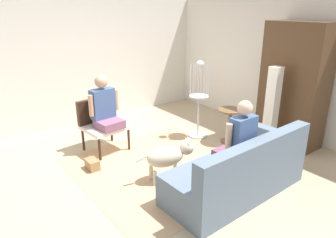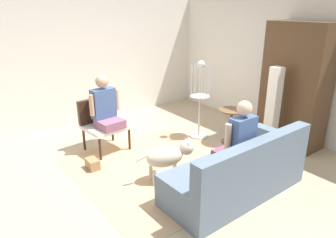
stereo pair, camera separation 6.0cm
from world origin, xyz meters
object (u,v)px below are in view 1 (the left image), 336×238
at_px(round_end_table, 230,122).
at_px(person_on_armchair, 105,107).
at_px(dog, 169,156).
at_px(armoire_cabinet, 294,85).
at_px(person_on_couch, 239,139).
at_px(handbag, 92,164).
at_px(bird_cage_stand, 199,102).
at_px(armchair, 101,120).
at_px(column_lamp, 271,110).
at_px(couch, 240,172).

bearing_deg(round_end_table, person_on_armchair, -118.30).
bearing_deg(dog, round_end_table, 102.30).
relative_size(round_end_table, armoire_cabinet, 0.30).
height_order(person_on_couch, handbag, person_on_couch).
bearing_deg(bird_cage_stand, armchair, -110.87).
bearing_deg(round_end_table, dog, -77.70).
bearing_deg(column_lamp, dog, -97.06).
height_order(couch, armoire_cabinet, armoire_cabinet).
height_order(couch, dog, couch).
relative_size(bird_cage_stand, column_lamp, 1.00).
height_order(person_on_couch, person_on_armchair, person_on_armchair).
relative_size(round_end_table, bird_cage_stand, 0.44).
height_order(dog, column_lamp, column_lamp).
relative_size(armoire_cabinet, handbag, 8.80).
relative_size(person_on_armchair, armoire_cabinet, 0.41).
bearing_deg(round_end_table, person_on_couch, -44.94).
xyz_separation_m(armoire_cabinet, handbag, (-1.24, -3.34, -1.01)).
bearing_deg(round_end_table, bird_cage_stand, -154.51).
xyz_separation_m(person_on_armchair, round_end_table, (1.06, 1.97, -0.42)).
distance_m(person_on_couch, column_lamp, 1.62).
height_order(person_on_couch, armoire_cabinet, armoire_cabinet).
distance_m(dog, column_lamp, 2.07).
distance_m(armchair, armoire_cabinet, 3.46).
distance_m(armchair, round_end_table, 2.33).
xyz_separation_m(armchair, person_on_couch, (2.41, 0.79, 0.27)).
height_order(dog, handbag, dog).
bearing_deg(person_on_armchair, person_on_couch, 18.99).
bearing_deg(person_on_couch, couch, 39.36).
bearing_deg(person_on_couch, bird_cage_stand, 152.26).
height_order(armchair, column_lamp, column_lamp).
bearing_deg(person_on_couch, armoire_cabinet, 104.73).
bearing_deg(armoire_cabinet, dog, -96.20).
bearing_deg(person_on_armchair, handbag, -46.82).
bearing_deg(armchair, bird_cage_stand, 69.13).
relative_size(column_lamp, handbag, 5.98).
distance_m(armoire_cabinet, handbag, 3.71).
relative_size(armchair, armoire_cabinet, 0.41).
bearing_deg(handbag, person_on_armchair, 133.18).
bearing_deg(armchair, person_on_armchair, 5.95).
bearing_deg(armchair, armoire_cabinet, 56.86).
bearing_deg(couch, person_on_couch, -140.64).
xyz_separation_m(couch, armchair, (-2.45, -0.82, 0.21)).
height_order(couch, person_on_couch, person_on_couch).
height_order(person_on_couch, column_lamp, column_lamp).
bearing_deg(dog, couch, 32.07).
xyz_separation_m(column_lamp, handbag, (-1.21, -2.79, -0.65)).
distance_m(couch, person_on_couch, 0.48).
xyz_separation_m(round_end_table, bird_cage_stand, (-0.56, -0.27, 0.31)).
height_order(dog, armoire_cabinet, armoire_cabinet).
bearing_deg(column_lamp, person_on_armchair, -126.25).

